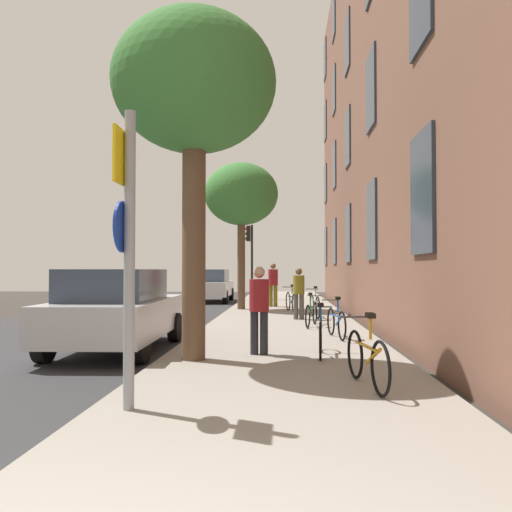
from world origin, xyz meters
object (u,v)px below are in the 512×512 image
object	(u,v)px
traffic_light	(250,248)
bicycle_3	(311,313)
sign_post	(127,238)
pedestrian_1	(299,290)
tree_far	(241,195)
car_0	(117,309)
pedestrian_2	(273,282)
car_1	(213,285)
tree_near	(194,88)
pedestrian_0	(259,304)
bicycle_2	(336,322)
bicycle_4	(315,305)
bicycle_5	(291,301)
bicycle_1	(321,335)
bicycle_0	(367,358)

from	to	relation	value
traffic_light	bicycle_3	world-z (taller)	traffic_light
sign_post	pedestrian_1	world-z (taller)	sign_post
tree_far	car_0	xyz separation A→B (m)	(-1.67, -9.62, -3.63)
pedestrian_2	car_1	distance (m)	5.63
tree_near	pedestrian_0	bearing A→B (deg)	28.15
traffic_light	pedestrian_2	size ratio (longest dim) A/B	2.15
bicycle_2	car_1	bearing A→B (deg)	108.20
pedestrian_1	car_0	size ratio (longest dim) A/B	0.35
car_1	bicycle_2	bearing A→B (deg)	-71.80
bicycle_4	bicycle_5	bearing A→B (deg)	106.34
bicycle_3	tree_far	bearing A→B (deg)	112.09
tree_far	bicycle_1	bearing A→B (deg)	-77.94
bicycle_1	car_1	bearing A→B (deg)	104.09
traffic_light	bicycle_4	world-z (taller)	traffic_light
bicycle_0	bicycle_5	world-z (taller)	bicycle_5
traffic_light	pedestrian_1	world-z (taller)	traffic_light
pedestrian_0	tree_near	bearing A→B (deg)	-151.85
tree_far	traffic_light	bearing A→B (deg)	91.01
car_0	car_1	xyz separation A→B (m)	(-0.26, 15.72, -0.00)
bicycle_1	pedestrian_1	world-z (taller)	pedestrian_1
bicycle_0	traffic_light	bearing A→B (deg)	98.01
bicycle_5	car_0	xyz separation A→B (m)	(-3.56, -8.61, 0.34)
bicycle_1	bicycle_3	xyz separation A→B (m)	(0.09, 4.80, -0.01)
sign_post	bicycle_5	xyz separation A→B (m)	(1.95, 13.21, -1.47)
tree_far	bicycle_4	distance (m)	5.84
bicycle_4	traffic_light	bearing A→B (deg)	104.65
traffic_light	bicycle_5	bearing A→B (deg)	-75.86
bicycle_0	bicycle_2	bearing A→B (deg)	88.93
bicycle_2	tree_near	bearing A→B (deg)	-132.74
pedestrian_2	car_1	bearing A→B (deg)	123.62
bicycle_5	bicycle_2	bearing A→B (deg)	-82.92
sign_post	pedestrian_1	xyz separation A→B (m)	(2.14, 10.26, -0.96)
tree_near	bicycle_1	world-z (taller)	tree_near
tree_near	pedestrian_1	xyz separation A→B (m)	(1.96, 7.14, -3.70)
sign_post	traffic_light	world-z (taller)	traffic_light
tree_near	bicycle_5	bearing A→B (deg)	80.04
tree_far	bicycle_4	bearing A→B (deg)	-52.77
pedestrian_0	pedestrian_1	distance (m)	6.62
tree_near	pedestrian_1	world-z (taller)	tree_near
tree_near	pedestrian_2	bearing A→B (deg)	85.11
tree_far	bicycle_4	xyz separation A→B (m)	(2.59, -3.41, -3.97)
traffic_light	bicycle_2	world-z (taller)	traffic_light
car_0	bicycle_4	bearing A→B (deg)	55.57
bicycle_3	pedestrian_0	bearing A→B (deg)	-103.96
bicycle_1	bicycle_2	world-z (taller)	bicycle_1
bicycle_5	pedestrian_1	xyz separation A→B (m)	(0.19, -2.95, 0.51)
bicycle_4	car_1	bearing A→B (deg)	115.40
sign_post	tree_near	xyz separation A→B (m)	(0.18, 3.12, 2.74)
bicycle_2	bicycle_4	world-z (taller)	bicycle_4
bicycle_5	bicycle_1	bearing A→B (deg)	-87.73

